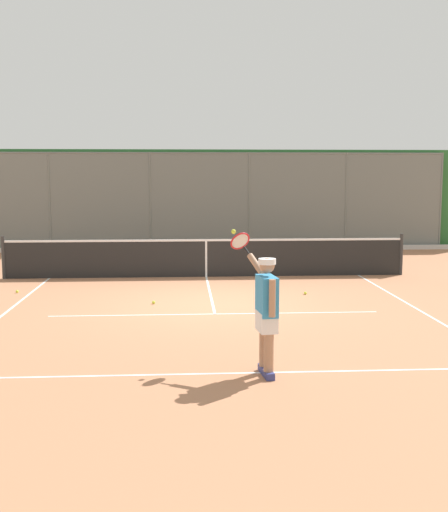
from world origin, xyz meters
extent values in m
plane|color=#B27551|center=(0.00, 0.00, 0.00)|extent=(60.00, 60.00, 0.00)
cube|color=white|center=(0.00, 4.52, 0.00)|extent=(7.88, 0.05, 0.01)
cube|color=white|center=(0.00, 0.90, 0.00)|extent=(6.15, 0.05, 0.01)
cube|color=white|center=(-3.94, 0.50, 0.00)|extent=(0.05, 8.05, 0.01)
cube|color=white|center=(3.94, 0.50, 0.00)|extent=(0.05, 8.05, 0.01)
cube|color=white|center=(0.00, -1.31, 0.00)|extent=(0.05, 4.43, 0.01)
cylinder|color=slate|center=(-8.39, -9.27, 1.66)|extent=(0.07, 0.07, 3.33)
cylinder|color=slate|center=(-5.03, -9.27, 1.66)|extent=(0.07, 0.07, 3.33)
cylinder|color=slate|center=(-1.68, -9.27, 1.66)|extent=(0.07, 0.07, 3.33)
cylinder|color=slate|center=(1.68, -9.27, 1.66)|extent=(0.07, 0.07, 3.33)
cylinder|color=slate|center=(5.03, -9.27, 1.66)|extent=(0.07, 0.07, 3.33)
cylinder|color=slate|center=(0.00, -9.27, 3.29)|extent=(16.78, 0.05, 0.05)
cube|color=slate|center=(0.00, -9.27, 1.66)|extent=(16.78, 0.02, 3.33)
cube|color=#2D6B33|center=(0.00, -9.92, 1.71)|extent=(19.78, 0.90, 3.43)
cube|color=silver|center=(0.00, -9.09, 0.07)|extent=(17.78, 0.18, 0.15)
cylinder|color=#2D2D2D|center=(-5.05, -3.52, 0.54)|extent=(0.09, 0.09, 1.07)
cylinder|color=#2D2D2D|center=(5.05, -3.52, 0.54)|extent=(0.09, 0.09, 1.07)
cube|color=black|center=(0.00, -3.52, 0.46)|extent=(10.02, 0.02, 0.91)
cube|color=white|center=(0.00, -3.52, 0.94)|extent=(10.02, 0.04, 0.05)
cube|color=white|center=(0.00, -3.52, 0.46)|extent=(0.05, 0.04, 0.91)
cube|color=navy|center=(-0.50, 4.74, 0.04)|extent=(0.14, 0.27, 0.09)
cylinder|color=#A87A5B|center=(-0.50, 4.74, 0.44)|extent=(0.13, 0.13, 0.71)
cube|color=navy|center=(-0.47, 4.50, 0.04)|extent=(0.14, 0.27, 0.09)
cylinder|color=#A87A5B|center=(-0.47, 4.50, 0.44)|extent=(0.13, 0.13, 0.71)
cube|color=white|center=(-0.48, 4.62, 0.72)|extent=(0.26, 0.39, 0.26)
cube|color=#338CC6|center=(-0.48, 4.62, 1.05)|extent=(0.26, 0.46, 0.51)
cylinder|color=#A87A5B|center=(-0.52, 4.89, 1.07)|extent=(0.08, 0.08, 0.47)
cylinder|color=#A87A5B|center=(-0.39, 4.22, 1.41)|extent=(0.23, 0.35, 0.27)
sphere|color=#A87A5B|center=(-0.48, 4.62, 1.44)|extent=(0.20, 0.20, 0.20)
cylinder|color=white|center=(-0.48, 4.62, 1.50)|extent=(0.25, 0.25, 0.07)
cube|color=white|center=(-0.47, 4.52, 1.47)|extent=(0.19, 0.19, 0.02)
cylinder|color=black|center=(-0.29, 4.01, 1.56)|extent=(0.10, 0.17, 0.13)
torus|color=red|center=(-0.21, 3.84, 1.68)|extent=(0.34, 0.29, 0.26)
cylinder|color=silver|center=(-0.21, 3.84, 1.68)|extent=(0.28, 0.23, 0.21)
sphere|color=#C1D138|center=(-0.13, 3.68, 1.80)|extent=(0.07, 0.07, 0.07)
sphere|color=#C1D138|center=(-2.06, -0.94, 0.03)|extent=(0.07, 0.07, 0.07)
sphere|color=#C1D138|center=(1.19, -0.12, 0.03)|extent=(0.07, 0.07, 0.07)
sphere|color=#D6E042|center=(4.24, -1.53, 0.03)|extent=(0.07, 0.07, 0.07)
camera|label=1|loc=(0.59, 12.72, 2.61)|focal=45.32mm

